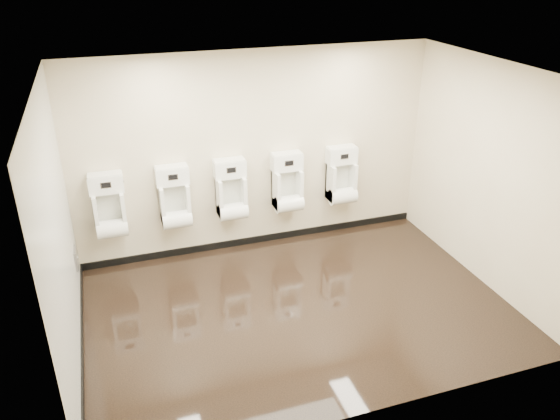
# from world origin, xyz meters

# --- Properties ---
(ground) EXTENTS (5.00, 3.50, 0.00)m
(ground) POSITION_xyz_m (0.00, 0.00, 0.00)
(ground) COLOR black
(ground) RESTS_ON ground
(ceiling) EXTENTS (5.00, 3.50, 0.00)m
(ceiling) POSITION_xyz_m (0.00, 0.00, 2.80)
(ceiling) COLOR white
(back_wall) EXTENTS (5.00, 0.02, 2.80)m
(back_wall) POSITION_xyz_m (0.00, 1.75, 1.40)
(back_wall) COLOR beige
(back_wall) RESTS_ON ground
(front_wall) EXTENTS (5.00, 0.02, 2.80)m
(front_wall) POSITION_xyz_m (0.00, -1.75, 1.40)
(front_wall) COLOR beige
(front_wall) RESTS_ON ground
(left_wall) EXTENTS (0.02, 3.50, 2.80)m
(left_wall) POSITION_xyz_m (-2.50, 0.00, 1.40)
(left_wall) COLOR beige
(left_wall) RESTS_ON ground
(right_wall) EXTENTS (0.02, 3.50, 2.80)m
(right_wall) POSITION_xyz_m (2.50, 0.00, 1.40)
(right_wall) COLOR beige
(right_wall) RESTS_ON ground
(tile_overlay_left) EXTENTS (0.01, 3.50, 2.80)m
(tile_overlay_left) POSITION_xyz_m (-2.50, 0.00, 1.40)
(tile_overlay_left) COLOR silver
(tile_overlay_left) RESTS_ON ground
(skirting_back) EXTENTS (5.00, 0.02, 0.10)m
(skirting_back) POSITION_xyz_m (0.00, 1.74, 0.05)
(skirting_back) COLOR black
(skirting_back) RESTS_ON ground
(skirting_left) EXTENTS (0.02, 3.50, 0.10)m
(skirting_left) POSITION_xyz_m (-2.49, 0.00, 0.05)
(skirting_left) COLOR black
(skirting_left) RESTS_ON ground
(access_panel) EXTENTS (0.04, 0.25, 0.25)m
(access_panel) POSITION_xyz_m (-2.48, 1.20, 0.50)
(access_panel) COLOR #9E9EA3
(access_panel) RESTS_ON left_wall
(urinal_0) EXTENTS (0.44, 0.33, 0.83)m
(urinal_0) POSITION_xyz_m (-2.01, 1.60, 0.90)
(urinal_0) COLOR white
(urinal_0) RESTS_ON back_wall
(urinal_1) EXTENTS (0.44, 0.33, 0.83)m
(urinal_1) POSITION_xyz_m (-1.18, 1.60, 0.90)
(urinal_1) COLOR white
(urinal_1) RESTS_ON back_wall
(urinal_2) EXTENTS (0.44, 0.33, 0.83)m
(urinal_2) POSITION_xyz_m (-0.40, 1.60, 0.90)
(urinal_2) COLOR white
(urinal_2) RESTS_ON back_wall
(urinal_3) EXTENTS (0.44, 0.33, 0.83)m
(urinal_3) POSITION_xyz_m (0.42, 1.60, 0.90)
(urinal_3) COLOR white
(urinal_3) RESTS_ON back_wall
(urinal_4) EXTENTS (0.44, 0.33, 0.83)m
(urinal_4) POSITION_xyz_m (1.25, 1.60, 0.90)
(urinal_4) COLOR white
(urinal_4) RESTS_ON back_wall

